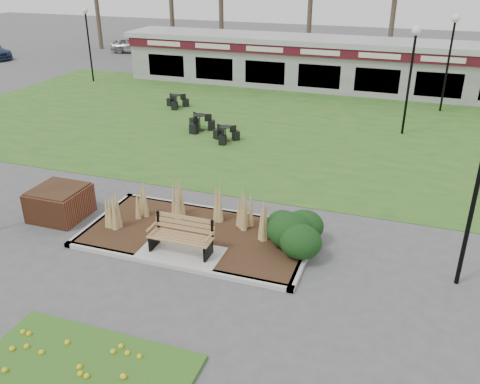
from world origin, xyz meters
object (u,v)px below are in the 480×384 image
(food_pavilion, at_px, (324,63))
(bistro_set_a, at_px, (200,125))
(lamp_post_mid_right, at_px, (413,57))
(lamp_post_far_right, at_px, (452,42))
(bistro_set_c, at_px, (225,136))
(park_bench, at_px, (182,235))
(brick_planter, at_px, (60,202))
(lamp_post_far_left, at_px, (87,28))
(car_silver, at_px, (134,45))
(bistro_set_b, at_px, (177,103))
(car_black, at_px, (188,48))

(food_pavilion, distance_m, bistro_set_a, 10.63)
(lamp_post_mid_right, height_order, lamp_post_far_right, lamp_post_far_right)
(bistro_set_c, bearing_deg, bistro_set_a, 148.00)
(park_bench, height_order, food_pavilion, food_pavilion)
(park_bench, xyz_separation_m, brick_planter, (-4.40, 0.75, -0.11))
(food_pavilion, relative_size, bistro_set_c, 20.52)
(lamp_post_far_right, relative_size, lamp_post_far_left, 1.07)
(park_bench, distance_m, car_silver, 31.61)
(bistro_set_a, distance_m, bistro_set_c, 1.90)
(bistro_set_b, bearing_deg, car_silver, 127.21)
(bistro_set_c, bearing_deg, food_pavilion, 78.98)
(food_pavilion, distance_m, bistro_set_c, 11.16)
(bistro_set_a, bearing_deg, lamp_post_far_left, 146.05)
(food_pavilion, height_order, lamp_post_far_right, lamp_post_far_right)
(park_bench, bearing_deg, brick_planter, 170.31)
(park_bench, distance_m, bistro_set_c, 9.09)
(lamp_post_far_right, height_order, bistro_set_b, lamp_post_far_right)
(park_bench, relative_size, bistro_set_c, 1.42)
(food_pavilion, height_order, bistro_set_b, food_pavilion)
(food_pavilion, xyz_separation_m, lamp_post_mid_right, (4.96, -7.36, 1.89))
(lamp_post_mid_right, bearing_deg, car_silver, 146.55)
(bistro_set_a, height_order, car_black, car_black)
(lamp_post_far_right, xyz_separation_m, bistro_set_b, (-12.98, -3.77, -3.20))
(lamp_post_far_left, bearing_deg, brick_planter, -59.04)
(lamp_post_far_left, bearing_deg, bistro_set_c, -33.69)
(park_bench, xyz_separation_m, food_pavilion, (0.00, 19.71, 0.89))
(food_pavilion, height_order, lamp_post_mid_right, lamp_post_mid_right)
(lamp_post_mid_right, relative_size, lamp_post_far_right, 0.98)
(car_silver, bearing_deg, bistro_set_a, -151.63)
(bistro_set_b, bearing_deg, bistro_set_a, -49.84)
(park_bench, height_order, bistro_set_a, park_bench)
(food_pavilion, distance_m, lamp_post_far_right, 7.49)
(bistro_set_a, distance_m, car_black, 18.84)
(bistro_set_c, bearing_deg, lamp_post_far_right, 42.26)
(bistro_set_c, bearing_deg, brick_planter, -105.77)
(park_bench, relative_size, brick_planter, 1.13)
(bistro_set_b, bearing_deg, car_black, 112.26)
(park_bench, height_order, bistro_set_b, park_bench)
(brick_planter, bearing_deg, lamp_post_far_left, 120.96)
(lamp_post_far_left, distance_m, bistro_set_b, 9.01)
(lamp_post_far_right, relative_size, bistro_set_c, 3.93)
(car_silver, bearing_deg, lamp_post_far_right, -122.52)
(park_bench, distance_m, lamp_post_far_left, 21.99)
(food_pavilion, xyz_separation_m, car_black, (-12.02, 7.04, -0.82))
(food_pavilion, xyz_separation_m, lamp_post_far_left, (-14.00, -2.96, 1.74))
(car_black, bearing_deg, lamp_post_mid_right, -154.48)
(lamp_post_mid_right, distance_m, lamp_post_far_left, 19.47)
(bistro_set_b, bearing_deg, lamp_post_far_right, 16.21)
(food_pavilion, bearing_deg, lamp_post_far_right, -24.19)
(bistro_set_b, bearing_deg, park_bench, -63.82)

